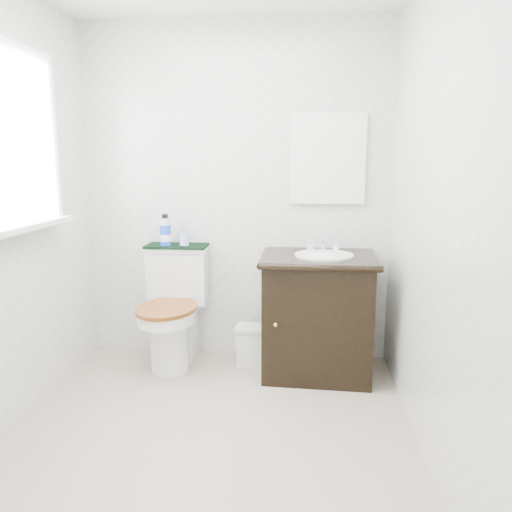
% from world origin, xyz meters
% --- Properties ---
extents(floor, '(2.40, 2.40, 0.00)m').
position_xyz_m(floor, '(0.00, 0.00, 0.00)').
color(floor, '#AFA48D').
rests_on(floor, ground).
extents(wall_back, '(2.40, 0.00, 2.40)m').
position_xyz_m(wall_back, '(0.00, 1.20, 1.20)').
color(wall_back, silver).
rests_on(wall_back, ground).
extents(wall_front, '(2.40, 0.00, 2.40)m').
position_xyz_m(wall_front, '(0.00, -1.20, 1.20)').
color(wall_front, silver).
rests_on(wall_front, ground).
extents(wall_right, '(0.00, 2.40, 2.40)m').
position_xyz_m(wall_right, '(1.10, 0.00, 1.20)').
color(wall_right, silver).
rests_on(wall_right, ground).
extents(window, '(0.02, 0.70, 0.90)m').
position_xyz_m(window, '(-1.07, 0.25, 1.55)').
color(window, white).
rests_on(window, wall_left).
extents(mirror, '(0.50, 0.02, 0.60)m').
position_xyz_m(mirror, '(0.65, 1.18, 1.45)').
color(mirror, silver).
rests_on(mirror, wall_back).
extents(toilet, '(0.45, 0.65, 0.83)m').
position_xyz_m(toilet, '(-0.42, 0.97, 0.36)').
color(toilet, white).
rests_on(toilet, floor).
extents(vanity, '(0.77, 0.66, 0.92)m').
position_xyz_m(vanity, '(0.60, 0.90, 0.43)').
color(vanity, black).
rests_on(vanity, floor).
extents(trash_bin, '(0.21, 0.17, 0.29)m').
position_xyz_m(trash_bin, '(0.13, 0.96, 0.15)').
color(trash_bin, silver).
rests_on(trash_bin, floor).
extents(towel, '(0.44, 0.22, 0.02)m').
position_xyz_m(towel, '(-0.42, 1.09, 0.83)').
color(towel, black).
rests_on(towel, toilet).
extents(mouthwash_bottle, '(0.08, 0.08, 0.22)m').
position_xyz_m(mouthwash_bottle, '(-0.49, 1.06, 0.95)').
color(mouthwash_bottle, blue).
rests_on(mouthwash_bottle, towel).
extents(cup, '(0.07, 0.07, 0.08)m').
position_xyz_m(cup, '(-0.36, 1.07, 0.88)').
color(cup, '#91B4ED').
rests_on(cup, towel).
extents(soap_bar, '(0.06, 0.04, 0.02)m').
position_xyz_m(soap_bar, '(0.59, 1.02, 0.83)').
color(soap_bar, '#177270').
rests_on(soap_bar, vanity).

